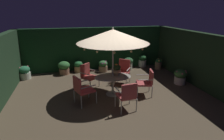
% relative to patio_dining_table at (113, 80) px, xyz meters
% --- Properties ---
extents(ground_plane, '(8.09, 7.84, 0.02)m').
position_rel_patio_dining_table_xyz_m(ground_plane, '(-0.09, -0.30, -0.60)').
color(ground_plane, brown).
extents(hedge_backdrop_rear, '(8.09, 0.30, 2.26)m').
position_rel_patio_dining_table_xyz_m(hedge_backdrop_rear, '(-0.09, 3.47, 0.54)').
color(hedge_backdrop_rear, '#15371B').
rests_on(hedge_backdrop_rear, ground_plane).
extents(hedge_backdrop_right, '(0.30, 7.84, 2.26)m').
position_rel_patio_dining_table_xyz_m(hedge_backdrop_right, '(3.80, -0.30, 0.54)').
color(hedge_backdrop_right, '#1C301B').
rests_on(hedge_backdrop_right, ground_plane).
extents(patio_dining_table, '(1.41, 0.99, 0.75)m').
position_rel_patio_dining_table_xyz_m(patio_dining_table, '(0.00, 0.00, 0.00)').
color(patio_dining_table, '#B7B4A4').
rests_on(patio_dining_table, ground_plane).
extents(patio_umbrella, '(2.59, 2.59, 2.57)m').
position_rel_patio_dining_table_xyz_m(patio_umbrella, '(0.00, -0.00, 1.67)').
color(patio_umbrella, '#B4ADAC').
rests_on(patio_umbrella, ground_plane).
extents(centerpiece_planter, '(0.36, 0.36, 0.46)m').
position_rel_patio_dining_table_xyz_m(centerpiece_planter, '(0.15, 0.08, 0.42)').
color(centerpiece_planter, tan).
rests_on(centerpiece_planter, patio_dining_table).
extents(patio_chair_north, '(0.80, 0.80, 1.05)m').
position_rel_patio_dining_table_xyz_m(patio_chair_north, '(0.75, 1.06, 0.01)').
color(patio_chair_north, '#BCB0A8').
rests_on(patio_chair_north, ground_plane).
extents(patio_chair_northeast, '(0.81, 0.81, 0.99)m').
position_rel_patio_dining_table_xyz_m(patio_chair_northeast, '(-0.83, 1.00, -0.03)').
color(patio_chair_northeast, '#B5B0A5').
rests_on(patio_chair_northeast, ground_plane).
extents(patio_chair_east, '(0.78, 0.77, 1.02)m').
position_rel_patio_dining_table_xyz_m(patio_chair_east, '(-1.21, -0.47, 0.00)').
color(patio_chair_east, '#B2B0AC').
rests_on(patio_chair_east, ground_plane).
extents(patio_chair_southeast, '(0.62, 0.62, 0.99)m').
position_rel_patio_dining_table_xyz_m(patio_chair_southeast, '(0.14, -1.28, -0.00)').
color(patio_chair_southeast, '#B3B3AA').
rests_on(patio_chair_southeast, ground_plane).
extents(patio_chair_south, '(0.70, 0.71, 0.99)m').
position_rel_patio_dining_table_xyz_m(patio_chair_south, '(1.25, -0.33, -0.01)').
color(patio_chair_south, '#B4AFAB').
rests_on(patio_chair_south, ground_plane).
extents(potted_plant_left_near, '(0.47, 0.47, 0.60)m').
position_rel_patio_dining_table_xyz_m(potted_plant_left_near, '(0.19, 2.81, -0.28)').
color(potted_plant_left_near, '#8B6D54').
rests_on(potted_plant_left_near, ground_plane).
extents(potted_plant_left_far, '(0.55, 0.55, 0.67)m').
position_rel_patio_dining_table_xyz_m(potted_plant_left_far, '(3.16, 0.32, -0.23)').
color(potted_plant_left_far, beige).
rests_on(potted_plant_left_far, ground_plane).
extents(potted_plant_right_near, '(0.35, 0.35, 0.60)m').
position_rel_patio_dining_table_xyz_m(potted_plant_right_near, '(3.24, 2.48, -0.28)').
color(potted_plant_right_near, '#8D7256').
rests_on(potted_plant_right_near, ground_plane).
extents(potted_plant_right_far, '(0.51, 0.51, 0.63)m').
position_rel_patio_dining_table_xyz_m(potted_plant_right_far, '(-3.64, 2.67, -0.27)').
color(potted_plant_right_far, beige).
rests_on(potted_plant_right_far, ground_plane).
extents(potted_plant_back_center, '(0.51, 0.51, 0.68)m').
position_rel_patio_dining_table_xyz_m(potted_plant_back_center, '(1.60, 2.80, -0.22)').
color(potted_plant_back_center, beige).
rests_on(potted_plant_back_center, ground_plane).
extents(potted_plant_back_left, '(0.59, 0.59, 0.67)m').
position_rel_patio_dining_table_xyz_m(potted_plant_back_left, '(-1.82, 2.90, -0.23)').
color(potted_plant_back_left, '#8D634B').
rests_on(potted_plant_back_left, ground_plane).
extents(potted_plant_back_right, '(0.46, 0.46, 0.60)m').
position_rel_patio_dining_table_xyz_m(potted_plant_back_right, '(-1.08, 3.09, -0.28)').
color(potted_plant_back_right, tan).
rests_on(potted_plant_back_right, ground_plane).
extents(potted_plant_front_corner, '(0.48, 0.48, 0.68)m').
position_rel_patio_dining_table_xyz_m(potted_plant_front_corner, '(2.58, 3.16, -0.22)').
color(potted_plant_front_corner, beige).
rests_on(potted_plant_front_corner, ground_plane).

